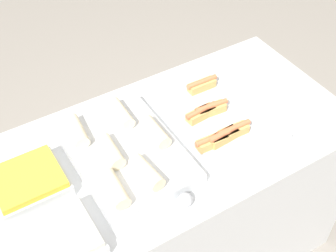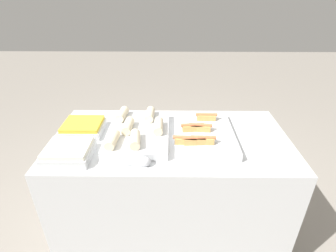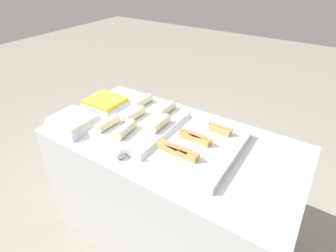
# 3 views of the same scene
# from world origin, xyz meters

# --- Properties ---
(ground_plane) EXTENTS (12.00, 12.00, 0.00)m
(ground_plane) POSITION_xyz_m (0.00, 0.00, 0.00)
(ground_plane) COLOR gray
(counter) EXTENTS (1.49, 0.77, 0.87)m
(counter) POSITION_xyz_m (0.00, 0.00, 0.43)
(counter) COLOR silver
(counter) RESTS_ON ground_plane
(tray_hotdogs) EXTENTS (0.38, 0.53, 0.10)m
(tray_hotdogs) POSITION_xyz_m (0.20, -0.01, 0.90)
(tray_hotdogs) COLOR silver
(tray_hotdogs) RESTS_ON counter
(tray_wraps) EXTENTS (0.38, 0.52, 0.11)m
(tray_wraps) POSITION_xyz_m (-0.21, -0.00, 0.90)
(tray_wraps) COLOR silver
(tray_wraps) RESTS_ON counter
(tray_side_front) EXTENTS (0.26, 0.23, 0.07)m
(tray_side_front) POSITION_xyz_m (-0.57, -0.22, 0.90)
(tray_side_front) COLOR silver
(tray_side_front) RESTS_ON counter
(tray_side_back) EXTENTS (0.26, 0.23, 0.07)m
(tray_side_back) POSITION_xyz_m (-0.57, 0.05, 0.90)
(tray_side_back) COLOR silver
(tray_side_back) RESTS_ON counter
(serving_spoon_near) EXTENTS (0.23, 0.05, 0.05)m
(serving_spoon_near) POSITION_xyz_m (-0.14, -0.29, 0.89)
(serving_spoon_near) COLOR #B2B5BA
(serving_spoon_near) RESTS_ON counter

